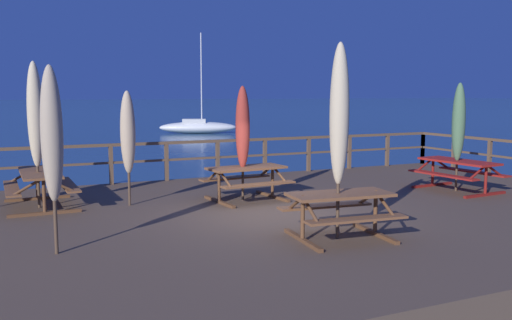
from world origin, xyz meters
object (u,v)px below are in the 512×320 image
(picnic_table_back_left, at_px, (40,181))
(sailboat_distant, at_px, (198,127))
(patio_umbrella_short_front, at_px, (243,128))
(picnic_table_front_right, at_px, (247,176))
(patio_umbrella_tall_back_right, at_px, (35,115))
(picnic_table_front_left, at_px, (458,168))
(patio_umbrella_short_mid, at_px, (339,115))
(patio_umbrella_tall_mid_left, at_px, (128,133))
(patio_umbrella_tall_front, at_px, (459,123))
(picnic_table_back_right, at_px, (340,206))
(patio_umbrella_tall_back_left, at_px, (52,135))

(picnic_table_back_left, distance_m, sailboat_distant, 31.85)
(patio_umbrella_short_front, bearing_deg, sailboat_distant, 72.94)
(picnic_table_front_right, height_order, patio_umbrella_tall_back_right, patio_umbrella_tall_back_right)
(picnic_table_back_left, distance_m, patio_umbrella_tall_back_right, 1.39)
(picnic_table_front_left, xyz_separation_m, patio_umbrella_short_mid, (-5.24, -2.63, 1.49))
(picnic_table_front_right, distance_m, patio_umbrella_tall_mid_left, 2.78)
(patio_umbrella_short_front, bearing_deg, patio_umbrella_tall_front, -12.19)
(picnic_table_front_right, distance_m, sailboat_distant, 31.41)
(picnic_table_back_right, height_order, patio_umbrella_short_front, patio_umbrella_short_front)
(picnic_table_back_left, relative_size, patio_umbrella_tall_back_right, 0.70)
(patio_umbrella_short_front, relative_size, patio_umbrella_tall_front, 0.97)
(picnic_table_front_right, relative_size, patio_umbrella_tall_back_right, 0.60)
(picnic_table_back_right, xyz_separation_m, sailboat_distant, (9.08, 33.76, -0.72))
(picnic_table_back_right, xyz_separation_m, patio_umbrella_tall_back_left, (-4.38, 1.02, 1.24))
(picnic_table_back_right, xyz_separation_m, patio_umbrella_tall_mid_left, (-2.59, 4.25, 1.02))
(picnic_table_front_left, distance_m, patio_umbrella_tall_mid_left, 8.02)
(patio_umbrella_tall_back_right, xyz_separation_m, sailboat_distant, (13.46, 28.95, -2.12))
(patio_umbrella_short_mid, relative_size, patio_umbrella_tall_mid_left, 1.31)
(picnic_table_front_left, xyz_separation_m, patio_umbrella_tall_back_left, (-9.58, -1.61, 1.24))
(patio_umbrella_short_front, height_order, patio_umbrella_tall_mid_left, patio_umbrella_short_front)
(picnic_table_front_left, height_order, picnic_table_back_right, same)
(picnic_table_front_right, xyz_separation_m, picnic_table_back_left, (-4.28, 1.17, 0.01))
(patio_umbrella_short_front, relative_size, sailboat_distant, 0.33)
(patio_umbrella_short_mid, distance_m, sailboat_distant, 35.03)
(patio_umbrella_short_mid, bearing_deg, sailboat_distant, 74.88)
(patio_umbrella_tall_back_right, height_order, patio_umbrella_tall_mid_left, patio_umbrella_tall_back_right)
(patio_umbrella_tall_back_right, relative_size, patio_umbrella_tall_mid_left, 1.24)
(patio_umbrella_tall_mid_left, height_order, sailboat_distant, sailboat_distant)
(picnic_table_front_right, xyz_separation_m, patio_umbrella_tall_back_left, (-4.32, -2.69, 1.24))
(picnic_table_back_left, xyz_separation_m, patio_umbrella_tall_back_right, (-0.04, -0.08, 1.39))
(picnic_table_front_right, bearing_deg, picnic_table_back_left, 164.74)
(patio_umbrella_tall_back_right, bearing_deg, patio_umbrella_tall_front, -12.89)
(patio_umbrella_short_mid, height_order, patio_umbrella_tall_back_left, patio_umbrella_short_mid)
(patio_umbrella_short_mid, distance_m, patio_umbrella_tall_back_left, 4.46)
(picnic_table_back_right, bearing_deg, patio_umbrella_tall_mid_left, 121.35)
(patio_umbrella_tall_back_right, bearing_deg, picnic_table_front_left, -12.77)
(picnic_table_back_right, relative_size, patio_umbrella_short_front, 0.71)
(picnic_table_front_right, xyz_separation_m, patio_umbrella_short_mid, (0.01, -3.71, 1.50))
(patio_umbrella_short_front, height_order, patio_umbrella_tall_front, patio_umbrella_tall_front)
(picnic_table_back_left, bearing_deg, picnic_table_front_left, -13.27)
(patio_umbrella_tall_back_left, bearing_deg, picnic_table_front_left, 9.55)
(patio_umbrella_tall_back_left, bearing_deg, patio_umbrella_short_mid, -13.20)
(picnic_table_back_left, height_order, sailboat_distant, sailboat_distant)
(patio_umbrella_tall_back_left, bearing_deg, picnic_table_front_right, 31.91)
(patio_umbrella_tall_back_right, xyz_separation_m, patio_umbrella_tall_mid_left, (1.79, -0.56, -0.39))
(patio_umbrella_tall_front, bearing_deg, patio_umbrella_short_front, 167.81)
(picnic_table_back_right, distance_m, patio_umbrella_short_mid, 1.50)
(patio_umbrella_tall_back_left, height_order, patio_umbrella_tall_mid_left, patio_umbrella_tall_back_left)
(patio_umbrella_tall_mid_left, bearing_deg, patio_umbrella_tall_back_right, 162.68)
(patio_umbrella_tall_back_left, height_order, sailboat_distant, sailboat_distant)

